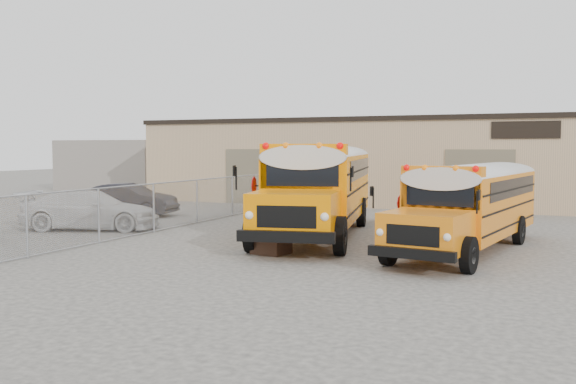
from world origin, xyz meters
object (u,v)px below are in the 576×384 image
at_px(school_bus_right, 511,189).
at_px(school_bus_left, 342,174).
at_px(tarp_bundle, 271,229).
at_px(car_white, 90,210).
at_px(car_dark, 128,200).

bearing_deg(school_bus_right, school_bus_left, 159.73).
xyz_separation_m(school_bus_left, school_bus_right, (7.65, -2.83, -0.35)).
bearing_deg(school_bus_right, tarp_bundle, -125.04).
height_order(tarp_bundle, car_white, car_white).
height_order(car_white, car_dark, car_white).
relative_size(tarp_bundle, car_dark, 0.32).
distance_m(school_bus_left, car_white, 11.43).
xyz_separation_m(car_white, car_dark, (-1.81, 4.63, -0.02)).
relative_size(school_bus_right, car_white, 1.80).
xyz_separation_m(school_bus_left, tarp_bundle, (1.68, -11.34, -1.16)).
height_order(school_bus_left, car_dark, school_bus_left).
bearing_deg(car_white, car_dark, 1.12).
distance_m(school_bus_left, school_bus_right, 8.16).
distance_m(school_bus_left, tarp_bundle, 11.52).
relative_size(tarp_bundle, car_white, 0.28).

